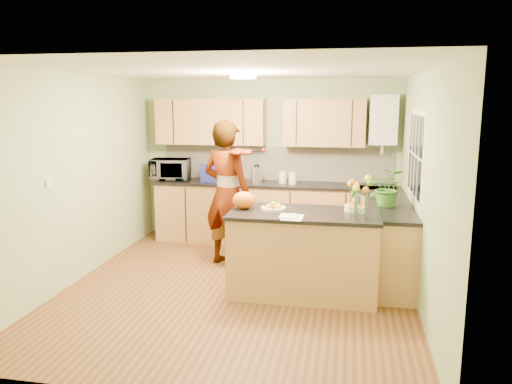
# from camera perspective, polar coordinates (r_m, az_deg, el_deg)

# --- Properties ---
(floor) EXTENTS (4.50, 4.50, 0.00)m
(floor) POSITION_cam_1_polar(r_m,az_deg,el_deg) (6.01, -1.97, -10.87)
(floor) COLOR #593319
(floor) RESTS_ON ground
(ceiling) EXTENTS (4.00, 4.50, 0.02)m
(ceiling) POSITION_cam_1_polar(r_m,az_deg,el_deg) (5.60, -2.14, 13.69)
(ceiling) COLOR white
(ceiling) RESTS_ON wall_back
(wall_back) EXTENTS (4.00, 0.02, 2.50)m
(wall_back) POSITION_cam_1_polar(r_m,az_deg,el_deg) (7.86, 1.57, 3.66)
(wall_back) COLOR #93A777
(wall_back) RESTS_ON floor
(wall_front) EXTENTS (4.00, 0.02, 2.50)m
(wall_front) POSITION_cam_1_polar(r_m,az_deg,el_deg) (3.56, -10.07, -5.00)
(wall_front) COLOR #93A777
(wall_front) RESTS_ON floor
(wall_left) EXTENTS (0.02, 4.50, 2.50)m
(wall_left) POSITION_cam_1_polar(r_m,az_deg,el_deg) (6.41, -19.78, 1.47)
(wall_left) COLOR #93A777
(wall_left) RESTS_ON floor
(wall_right) EXTENTS (0.02, 4.50, 2.50)m
(wall_right) POSITION_cam_1_polar(r_m,az_deg,el_deg) (5.59, 18.39, 0.29)
(wall_right) COLOR #93A777
(wall_right) RESTS_ON floor
(back_counter) EXTENTS (3.64, 0.62, 0.94)m
(back_counter) POSITION_cam_1_polar(r_m,az_deg,el_deg) (7.68, 1.92, -2.40)
(back_counter) COLOR #B27947
(back_counter) RESTS_ON floor
(right_counter) EXTENTS (0.62, 2.24, 0.94)m
(right_counter) POSITION_cam_1_polar(r_m,az_deg,el_deg) (6.55, 14.42, -5.03)
(right_counter) COLOR #B27947
(right_counter) RESTS_ON floor
(splashback) EXTENTS (3.60, 0.02, 0.52)m
(splashback) POSITION_cam_1_polar(r_m,az_deg,el_deg) (7.83, 2.27, 3.27)
(splashback) COLOR silver
(splashback) RESTS_ON back_counter
(upper_cabinets) EXTENTS (3.20, 0.34, 0.70)m
(upper_cabinets) POSITION_cam_1_polar(r_m,az_deg,el_deg) (7.67, 0.08, 8.00)
(upper_cabinets) COLOR #B27947
(upper_cabinets) RESTS_ON wall_back
(boiler) EXTENTS (0.40, 0.30, 0.86)m
(boiler) POSITION_cam_1_polar(r_m,az_deg,el_deg) (7.56, 14.35, 7.99)
(boiler) COLOR white
(boiler) RESTS_ON wall_back
(window_right) EXTENTS (0.01, 1.30, 1.05)m
(window_right) POSITION_cam_1_polar(r_m,az_deg,el_deg) (6.13, 17.76, 4.03)
(window_right) COLOR white
(window_right) RESTS_ON wall_right
(light_switch) EXTENTS (0.02, 0.09, 0.09)m
(light_switch) POSITION_cam_1_polar(r_m,az_deg,el_deg) (5.89, -22.61, 1.02)
(light_switch) COLOR white
(light_switch) RESTS_ON wall_left
(ceiling_lamp) EXTENTS (0.30, 0.30, 0.07)m
(ceiling_lamp) POSITION_cam_1_polar(r_m,az_deg,el_deg) (5.89, -1.47, 13.16)
(ceiling_lamp) COLOR #FFEABF
(ceiling_lamp) RESTS_ON ceiling
(peninsula_island) EXTENTS (1.67, 0.85, 0.95)m
(peninsula_island) POSITION_cam_1_polar(r_m,az_deg,el_deg) (5.72, 5.46, -6.95)
(peninsula_island) COLOR #B27947
(peninsula_island) RESTS_ON floor
(fruit_dish) EXTENTS (0.28, 0.28, 0.10)m
(fruit_dish) POSITION_cam_1_polar(r_m,az_deg,el_deg) (5.62, 2.00, -1.75)
(fruit_dish) COLOR #F5E2C4
(fruit_dish) RESTS_ON peninsula_island
(orange_bowl) EXTENTS (0.23, 0.23, 0.13)m
(orange_bowl) POSITION_cam_1_polar(r_m,az_deg,el_deg) (5.71, 11.20, -1.60)
(orange_bowl) COLOR #F5E2C4
(orange_bowl) RESTS_ON peninsula_island
(flower_vase) EXTENTS (0.29, 0.29, 0.53)m
(flower_vase) POSITION_cam_1_polar(r_m,az_deg,el_deg) (5.33, 11.88, 0.76)
(flower_vase) COLOR silver
(flower_vase) RESTS_ON peninsula_island
(orange_bag) EXTENTS (0.33, 0.31, 0.20)m
(orange_bag) POSITION_cam_1_polar(r_m,az_deg,el_deg) (5.72, -1.39, -0.93)
(orange_bag) COLOR orange
(orange_bag) RESTS_ON peninsula_island
(papers) EXTENTS (0.22, 0.30, 0.01)m
(papers) POSITION_cam_1_polar(r_m,az_deg,el_deg) (5.31, 4.18, -2.90)
(papers) COLOR silver
(papers) RESTS_ON peninsula_island
(violinist) EXTENTS (0.83, 0.69, 1.93)m
(violinist) POSITION_cam_1_polar(r_m,az_deg,el_deg) (6.58, -3.34, -0.20)
(violinist) COLOR #EDB491
(violinist) RESTS_ON floor
(violin) EXTENTS (0.67, 0.58, 0.17)m
(violin) POSITION_cam_1_polar(r_m,az_deg,el_deg) (6.24, -2.10, 4.60)
(violin) COLOR #580905
(violin) RESTS_ON violinist
(microwave) EXTENTS (0.63, 0.47, 0.33)m
(microwave) POSITION_cam_1_polar(r_m,az_deg,el_deg) (8.00, -9.78, 2.58)
(microwave) COLOR white
(microwave) RESTS_ON back_counter
(blue_box) EXTENTS (0.37, 0.30, 0.26)m
(blue_box) POSITION_cam_1_polar(r_m,az_deg,el_deg) (7.74, -5.11, 2.18)
(blue_box) COLOR #212898
(blue_box) RESTS_ON back_counter
(kettle) EXTENTS (0.18, 0.18, 0.33)m
(kettle) POSITION_cam_1_polar(r_m,az_deg,el_deg) (7.57, 0.08, 2.08)
(kettle) COLOR silver
(kettle) RESTS_ON back_counter
(jar_cream) EXTENTS (0.15, 0.15, 0.18)m
(jar_cream) POSITION_cam_1_polar(r_m,az_deg,el_deg) (7.57, 3.09, 1.71)
(jar_cream) COLOR #F5E2C4
(jar_cream) RESTS_ON back_counter
(jar_white) EXTENTS (0.13, 0.13, 0.18)m
(jar_white) POSITION_cam_1_polar(r_m,az_deg,el_deg) (7.49, 4.22, 1.59)
(jar_white) COLOR white
(jar_white) RESTS_ON back_counter
(potted_plant) EXTENTS (0.50, 0.46, 0.46)m
(potted_plant) POSITION_cam_1_polar(r_m,az_deg,el_deg) (6.07, 14.92, 0.52)
(potted_plant) COLOR #3D7B29
(potted_plant) RESTS_ON right_counter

